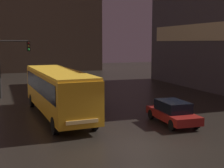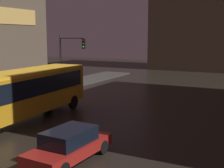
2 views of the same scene
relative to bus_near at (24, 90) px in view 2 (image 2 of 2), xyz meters
The scene contains 4 objects.
building_far_backdrop 40.03m from the bus_near, 82.71° to the left, with size 18.07×12.00×20.12m.
bus_near is the anchor object (origin of this frame).
car_taxi 7.84m from the bus_near, 33.41° to the right, with size 1.98×4.39×1.44m.
traffic_light_main 9.52m from the bus_near, 106.59° to the left, with size 2.85×0.35×5.52m.
Camera 2 is at (11.11, -7.13, 5.38)m, focal length 50.00 mm.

